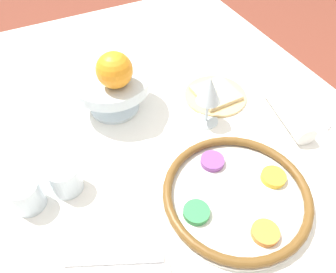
# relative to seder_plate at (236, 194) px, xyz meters

# --- Properties ---
(ground_plane) EXTENTS (8.00, 8.00, 0.00)m
(ground_plane) POSITION_rel_seder_plate_xyz_m (0.15, 0.04, -0.77)
(ground_plane) COLOR brown
(dining_table) EXTENTS (1.58, 1.03, 0.75)m
(dining_table) POSITION_rel_seder_plate_xyz_m (0.15, 0.04, -0.39)
(dining_table) COLOR white
(dining_table) RESTS_ON ground_plane
(seder_plate) EXTENTS (0.32, 0.32, 0.03)m
(seder_plate) POSITION_rel_seder_plate_xyz_m (0.00, 0.00, 0.00)
(seder_plate) COLOR silver
(seder_plate) RESTS_ON dining_table
(wine_glass) EXTENTS (0.06, 0.06, 0.14)m
(wine_glass) POSITION_rel_seder_plate_xyz_m (0.23, -0.06, 0.09)
(wine_glass) COLOR silver
(wine_glass) RESTS_ON dining_table
(fruit_stand) EXTENTS (0.20, 0.20, 0.11)m
(fruit_stand) POSITION_rel_seder_plate_xyz_m (0.39, 0.13, 0.07)
(fruit_stand) COLOR silver
(fruit_stand) RESTS_ON dining_table
(orange_fruit) EXTENTS (0.09, 0.09, 0.09)m
(orange_fruit) POSITION_rel_seder_plate_xyz_m (0.35, 0.13, 0.14)
(orange_fruit) COLOR orange
(orange_fruit) RESTS_ON fruit_stand
(bread_plate) EXTENTS (0.18, 0.18, 0.02)m
(bread_plate) POSITION_rel_seder_plate_xyz_m (0.30, -0.14, -0.01)
(bread_plate) COLOR tan
(bread_plate) RESTS_ON dining_table
(napkin_roll) EXTENTS (0.20, 0.09, 0.05)m
(napkin_roll) POSITION_rel_seder_plate_xyz_m (0.14, -0.26, 0.01)
(napkin_roll) COLOR white
(napkin_roll) RESTS_ON dining_table
(cup_near) EXTENTS (0.07, 0.07, 0.07)m
(cup_near) POSITION_rel_seder_plate_xyz_m (0.19, 0.32, 0.02)
(cup_near) COLOR silver
(cup_near) RESTS_ON dining_table
(cup_mid) EXTENTS (0.07, 0.07, 0.07)m
(cup_mid) POSITION_rel_seder_plate_xyz_m (0.18, 0.40, 0.02)
(cup_mid) COLOR silver
(cup_mid) RESTS_ON dining_table
(fork_right) EXTENTS (0.09, 0.18, 0.01)m
(fork_right) POSITION_rel_seder_plate_xyz_m (-0.01, 0.28, -0.01)
(fork_right) COLOR silver
(fork_right) RESTS_ON dining_table
(spoon) EXTENTS (0.16, 0.08, 0.01)m
(spoon) POSITION_rel_seder_plate_xyz_m (0.14, -0.31, -0.01)
(spoon) COLOR silver
(spoon) RESTS_ON dining_table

